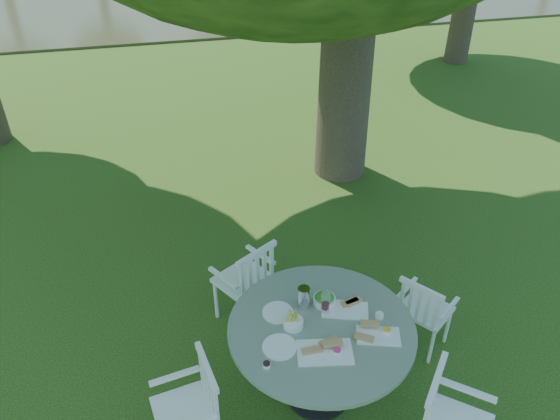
{
  "coord_description": "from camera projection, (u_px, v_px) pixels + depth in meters",
  "views": [
    {
      "loc": [
        -1.08,
        -4.38,
        4.04
      ],
      "look_at": [
        0.0,
        0.2,
        0.85
      ],
      "focal_mm": 35.0,
      "sensor_mm": 36.0,
      "label": 1
    }
  ],
  "objects": [
    {
      "name": "tableware",
      "position": [
        316.0,
        317.0,
        4.36
      ],
      "size": [
        1.13,
        0.78,
        0.21
      ],
      "color": "white",
      "rests_on": "table"
    },
    {
      "name": "ground",
      "position": [
        284.0,
        284.0,
        6.0
      ],
      "size": [
        140.0,
        140.0,
        0.0
      ],
      "primitive_type": "plane",
      "color": "#1A380B",
      "rests_on": "ground"
    },
    {
      "name": "chair_sw",
      "position": [
        196.0,
        404.0,
        4.07
      ],
      "size": [
        0.52,
        0.54,
        0.94
      ],
      "rotation": [
        0.0,
        0.0,
        -1.4
      ],
      "color": "white",
      "rests_on": "ground"
    },
    {
      "name": "chair_se",
      "position": [
        445.0,
        420.0,
        3.93
      ],
      "size": [
        0.68,
        0.68,
        0.98
      ],
      "rotation": [
        0.0,
        0.0,
        0.87
      ],
      "color": "white",
      "rests_on": "ground"
    },
    {
      "name": "table",
      "position": [
        321.0,
        339.0,
        4.42
      ],
      "size": [
        1.5,
        1.5,
        0.84
      ],
      "color": "black",
      "rests_on": "ground"
    },
    {
      "name": "chair_nw",
      "position": [
        249.0,
        279.0,
        5.23
      ],
      "size": [
        0.65,
        0.64,
        0.95
      ],
      "rotation": [
        0.0,
        0.0,
        -2.58
      ],
      "color": "white",
      "rests_on": "ground"
    },
    {
      "name": "chair_ne",
      "position": [
        422.0,
        310.0,
        4.97
      ],
      "size": [
        0.57,
        0.58,
        0.84
      ],
      "rotation": [
        0.0,
        0.0,
        -4.07
      ],
      "color": "white",
      "rests_on": "ground"
    }
  ]
}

